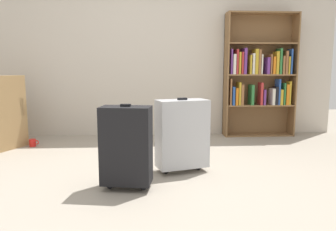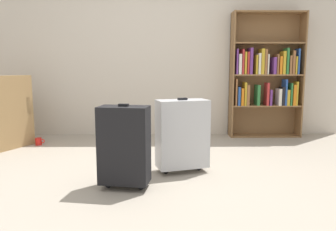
{
  "view_description": "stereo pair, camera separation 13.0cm",
  "coord_description": "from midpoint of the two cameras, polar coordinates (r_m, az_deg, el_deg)",
  "views": [
    {
      "loc": [
        -0.03,
        -2.69,
        0.98
      ],
      "look_at": [
        0.15,
        0.27,
        0.55
      ],
      "focal_mm": 34.39,
      "sensor_mm": 36.0,
      "label": 1
    },
    {
      "loc": [
        0.1,
        -2.69,
        0.98
      ],
      "look_at": [
        0.15,
        0.27,
        0.55
      ],
      "focal_mm": 34.39,
      "sensor_mm": 36.0,
      "label": 2
    }
  ],
  "objects": [
    {
      "name": "ground_plane",
      "position": [
        2.86,
        -1.59,
        -11.77
      ],
      "size": [
        9.6,
        9.6,
        0.0
      ],
      "primitive_type": "plane",
      "color": "#9E9384"
    },
    {
      "name": "back_wall",
      "position": [
        4.82,
        -1.38,
        12.09
      ],
      "size": [
        5.48,
        0.1,
        2.6
      ],
      "primitive_type": "cube",
      "color": "beige",
      "rests_on": "ground"
    },
    {
      "name": "bookshelf",
      "position": [
        4.88,
        17.58,
        6.72
      ],
      "size": [
        1.01,
        0.26,
        1.77
      ],
      "color": "brown",
      "rests_on": "ground"
    },
    {
      "name": "mug",
      "position": [
        4.48,
        -21.17,
        -4.32
      ],
      "size": [
        0.12,
        0.08,
        0.1
      ],
      "color": "red",
      "rests_on": "ground"
    },
    {
      "name": "suitcase_black",
      "position": [
        2.65,
        -6.35,
        -5.22
      ],
      "size": [
        0.43,
        0.28,
        0.7
      ],
      "color": "black",
      "rests_on": "ground"
    },
    {
      "name": "suitcase_silver",
      "position": [
        3.06,
        3.76,
        -3.25
      ],
      "size": [
        0.52,
        0.36,
        0.71
      ],
      "color": "#B7BABF",
      "rests_on": "ground"
    }
  ]
}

